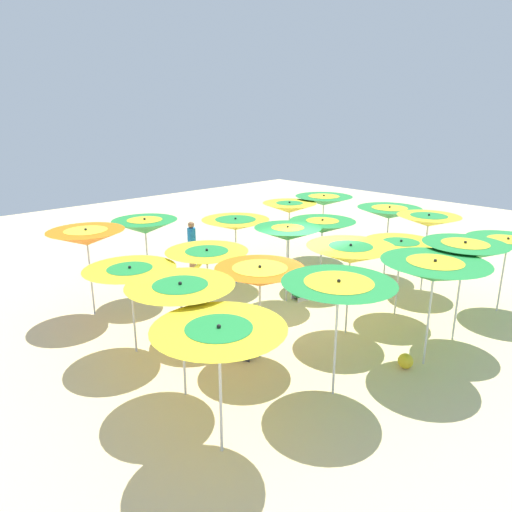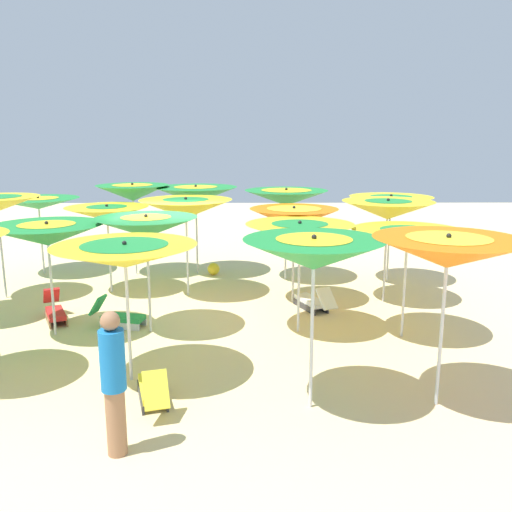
{
  "view_description": "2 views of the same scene",
  "coord_description": "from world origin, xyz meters",
  "px_view_note": "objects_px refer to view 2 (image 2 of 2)",
  "views": [
    {
      "loc": [
        9.25,
        7.86,
        5.45
      ],
      "look_at": [
        0.37,
        -1.47,
        1.51
      ],
      "focal_mm": 32.7,
      "sensor_mm": 36.0,
      "label": 1
    },
    {
      "loc": [
        1.52,
        -11.29,
        3.79
      ],
      "look_at": [
        1.64,
        1.99,
        0.86
      ],
      "focal_mm": 38.11,
      "sensor_mm": 36.0,
      "label": 2
    }
  ],
  "objects_px": {
    "beach_umbrella_9": "(407,239)",
    "beach_umbrella_13": "(294,218)",
    "lounger_0": "(313,301)",
    "beach_ball": "(214,269)",
    "lounger_2": "(153,390)",
    "beach_umbrella_12": "(186,208)",
    "beach_umbrella_6": "(47,235)",
    "beach_umbrella_16": "(133,193)",
    "beach_umbrella_19": "(391,203)",
    "beach_umbrella_7": "(146,227)",
    "beach_umbrella_14": "(388,210)",
    "beach_umbrella_18": "(286,197)",
    "beach_umbrella_4": "(448,252)",
    "lounger_3": "(119,317)",
    "lounger_1": "(55,311)",
    "beach_umbrella_3": "(314,254)",
    "beach_umbrella_11": "(107,213)",
    "beach_umbrella_15": "(38,203)",
    "beach_umbrella_8": "(300,233)",
    "beach_umbrella_2": "(125,256)",
    "beach_umbrella_17": "(196,195)",
    "beachgoer_0": "(114,380)"
  },
  "relations": [
    {
      "from": "beach_umbrella_2",
      "to": "beach_umbrella_8",
      "type": "bearing_deg",
      "value": 37.26
    },
    {
      "from": "beach_umbrella_9",
      "to": "beach_umbrella_16",
      "type": "distance_m",
      "value": 7.88
    },
    {
      "from": "beach_umbrella_6",
      "to": "beach_umbrella_15",
      "type": "bearing_deg",
      "value": 112.58
    },
    {
      "from": "beach_umbrella_12",
      "to": "lounger_0",
      "type": "relative_size",
      "value": 1.74
    },
    {
      "from": "lounger_0",
      "to": "lounger_2",
      "type": "height_order",
      "value": "lounger_2"
    },
    {
      "from": "beach_umbrella_6",
      "to": "beach_umbrella_16",
      "type": "bearing_deg",
      "value": 82.82
    },
    {
      "from": "beach_umbrella_6",
      "to": "beach_umbrella_8",
      "type": "relative_size",
      "value": 1.01
    },
    {
      "from": "beach_umbrella_3",
      "to": "beach_umbrella_6",
      "type": "xyz_separation_m",
      "value": [
        -4.67,
        2.95,
        -0.26
      ]
    },
    {
      "from": "beach_umbrella_13",
      "to": "lounger_0",
      "type": "relative_size",
      "value": 1.64
    },
    {
      "from": "beach_umbrella_7",
      "to": "beach_umbrella_14",
      "type": "bearing_deg",
      "value": 20.95
    },
    {
      "from": "beach_umbrella_13",
      "to": "beach_umbrella_15",
      "type": "distance_m",
      "value": 7.38
    },
    {
      "from": "beach_umbrella_11",
      "to": "beach_umbrella_19",
      "type": "bearing_deg",
      "value": 7.53
    },
    {
      "from": "beach_umbrella_8",
      "to": "lounger_3",
      "type": "relative_size",
      "value": 1.91
    },
    {
      "from": "beach_umbrella_4",
      "to": "beach_umbrella_14",
      "type": "height_order",
      "value": "beach_umbrella_4"
    },
    {
      "from": "beach_umbrella_18",
      "to": "lounger_2",
      "type": "relative_size",
      "value": 1.91
    },
    {
      "from": "beach_umbrella_16",
      "to": "beach_umbrella_19",
      "type": "relative_size",
      "value": 1.1
    },
    {
      "from": "beach_umbrella_6",
      "to": "beach_umbrella_19",
      "type": "relative_size",
      "value": 0.96
    },
    {
      "from": "beach_umbrella_11",
      "to": "beach_ball",
      "type": "xyz_separation_m",
      "value": [
        2.43,
        1.69,
        -1.8
      ]
    },
    {
      "from": "beach_umbrella_19",
      "to": "lounger_1",
      "type": "bearing_deg",
      "value": -158.26
    },
    {
      "from": "beach_umbrella_16",
      "to": "beach_umbrella_13",
      "type": "bearing_deg",
      "value": -32.63
    },
    {
      "from": "beach_umbrella_7",
      "to": "lounger_1",
      "type": "distance_m",
      "value": 2.92
    },
    {
      "from": "lounger_1",
      "to": "beach_umbrella_13",
      "type": "bearing_deg",
      "value": 77.65
    },
    {
      "from": "lounger_0",
      "to": "lounger_2",
      "type": "xyz_separation_m",
      "value": [
        -2.81,
        -4.31,
        0.01
      ]
    },
    {
      "from": "lounger_1",
      "to": "beach_umbrella_11",
      "type": "bearing_deg",
      "value": 137.26
    },
    {
      "from": "beach_umbrella_7",
      "to": "beach_umbrella_9",
      "type": "xyz_separation_m",
      "value": [
        4.92,
        -0.31,
        -0.18
      ]
    },
    {
      "from": "beach_umbrella_13",
      "to": "beach_umbrella_9",
      "type": "bearing_deg",
      "value": -48.75
    },
    {
      "from": "beach_umbrella_3",
      "to": "beach_umbrella_11",
      "type": "relative_size",
      "value": 1.14
    },
    {
      "from": "beach_umbrella_16",
      "to": "beach_ball",
      "type": "relative_size",
      "value": 7.49
    },
    {
      "from": "beach_umbrella_7",
      "to": "lounger_1",
      "type": "xyz_separation_m",
      "value": [
        -2.12,
        0.66,
        -1.89
      ]
    },
    {
      "from": "beach_umbrella_9",
      "to": "beach_umbrella_12",
      "type": "height_order",
      "value": "beach_umbrella_12"
    },
    {
      "from": "beach_umbrella_4",
      "to": "lounger_3",
      "type": "xyz_separation_m",
      "value": [
        -5.37,
        3.36,
        -2.05
      ]
    },
    {
      "from": "beach_umbrella_13",
      "to": "lounger_2",
      "type": "relative_size",
      "value": 1.75
    },
    {
      "from": "beach_umbrella_9",
      "to": "beach_umbrella_13",
      "type": "xyz_separation_m",
      "value": [
        -1.95,
        2.22,
        0.07
      ]
    },
    {
      "from": "beach_umbrella_6",
      "to": "lounger_0",
      "type": "height_order",
      "value": "beach_umbrella_6"
    },
    {
      "from": "beach_umbrella_18",
      "to": "lounger_1",
      "type": "distance_m",
      "value": 6.38
    },
    {
      "from": "beach_umbrella_9",
      "to": "beach_ball",
      "type": "height_order",
      "value": "beach_umbrella_9"
    },
    {
      "from": "beach_umbrella_11",
      "to": "lounger_2",
      "type": "distance_m",
      "value": 6.4
    },
    {
      "from": "beach_umbrella_7",
      "to": "beach_umbrella_18",
      "type": "distance_m",
      "value": 4.96
    },
    {
      "from": "beach_ball",
      "to": "lounger_2",
      "type": "bearing_deg",
      "value": -92.86
    },
    {
      "from": "beach_umbrella_19",
      "to": "beach_umbrella_8",
      "type": "bearing_deg",
      "value": -125.47
    },
    {
      "from": "beach_umbrella_17",
      "to": "lounger_1",
      "type": "height_order",
      "value": "beach_umbrella_17"
    },
    {
      "from": "beach_umbrella_2",
      "to": "beach_ball",
      "type": "xyz_separation_m",
      "value": [
        0.86,
        6.71,
        -1.85
      ]
    },
    {
      "from": "beach_umbrella_15",
      "to": "beachgoer_0",
      "type": "xyz_separation_m",
      "value": [
        4.22,
        -8.98,
        -1.02
      ]
    },
    {
      "from": "beach_umbrella_9",
      "to": "lounger_2",
      "type": "bearing_deg",
      "value": -148.3
    },
    {
      "from": "beach_umbrella_18",
      "to": "lounger_0",
      "type": "height_order",
      "value": "beach_umbrella_18"
    },
    {
      "from": "lounger_0",
      "to": "beach_ball",
      "type": "height_order",
      "value": "lounger_0"
    },
    {
      "from": "beach_umbrella_4",
      "to": "beach_umbrella_15",
      "type": "distance_m",
      "value": 11.54
    },
    {
      "from": "beach_umbrella_4",
      "to": "beach_umbrella_18",
      "type": "height_order",
      "value": "beach_umbrella_4"
    },
    {
      "from": "beach_umbrella_19",
      "to": "lounger_2",
      "type": "relative_size",
      "value": 1.81
    },
    {
      "from": "beach_umbrella_12",
      "to": "lounger_0",
      "type": "height_order",
      "value": "beach_umbrella_12"
    }
  ]
}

